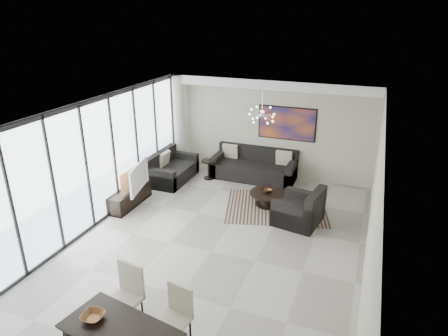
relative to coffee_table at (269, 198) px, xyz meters
The scene contains 18 objects.
room_shell 2.81m from the coffee_table, 92.28° to the right, with size 6.00×9.00×2.90m.
window_wall 4.43m from the coffee_table, 143.69° to the right, with size 0.37×8.95×2.90m.
soffit 3.19m from the coffee_table, 107.44° to the left, with size 5.98×0.40×0.26m, color white.
painting 2.44m from the coffee_table, 91.82° to the left, with size 1.68×0.04×0.98m, color #CB561C.
chandelier 2.17m from the coffee_table, behind, with size 0.66×0.66×0.71m.
rug 0.30m from the coffee_table, 20.26° to the right, with size 2.49×1.92×0.01m, color black.
coffee_table is the anchor object (origin of this frame).
bowl_coffee 0.20m from the coffee_table, 162.44° to the left, with size 0.24×0.24×0.08m, color brown.
sofa_main 1.80m from the coffee_table, 119.22° to the left, with size 2.43×1.00×0.88m.
loveseat 3.16m from the coffee_table, behind, with size 0.95×1.68×0.84m.
armchair 1.12m from the coffee_table, 34.86° to the right, with size 1.14×1.18×0.87m.
side_table 2.35m from the coffee_table, 154.36° to the left, with size 0.42×0.42×0.58m.
tv_console 3.56m from the coffee_table, 158.82° to the right, with size 0.41×1.44×0.45m, color black.
television 3.45m from the coffee_table, 158.38° to the right, with size 1.19×0.16×0.68m, color gray.
dining_table 5.66m from the coffee_table, 95.94° to the right, with size 1.76×1.09×0.68m.
dining_chair_nw 4.94m from the coffee_table, 101.78° to the right, with size 0.55×0.55×1.05m.
dining_chair_ne 4.91m from the coffee_table, 91.22° to the right, with size 0.50×0.50×0.95m.
bowl_dining 5.70m from the coffee_table, 100.65° to the right, with size 0.31×0.31×0.08m, color brown.
Camera 1 is at (2.79, -6.51, 4.71)m, focal length 32.00 mm.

